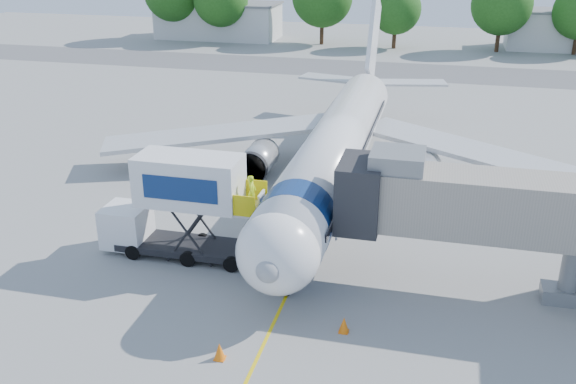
# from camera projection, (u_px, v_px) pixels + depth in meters

# --- Properties ---
(ground) EXTENTS (160.00, 160.00, 0.00)m
(ground) POSITION_uv_depth(u_px,v_px,m) (325.00, 213.00, 38.36)
(ground) COLOR gray
(ground) RESTS_ON ground
(guidance_line) EXTENTS (0.15, 70.00, 0.01)m
(guidance_line) POSITION_uv_depth(u_px,v_px,m) (325.00, 213.00, 38.36)
(guidance_line) COLOR yellow
(guidance_line) RESTS_ON ground
(taxiway_strip) EXTENTS (120.00, 10.00, 0.01)m
(taxiway_strip) POSITION_uv_depth(u_px,v_px,m) (392.00, 71.00, 76.01)
(taxiway_strip) COLOR #59595B
(taxiway_strip) RESTS_ON ground
(aircraft) EXTENTS (34.17, 37.73, 11.35)m
(aircraft) POSITION_uv_depth(u_px,v_px,m) (338.00, 145.00, 40.92)
(aircraft) COLOR white
(aircraft) RESTS_ON ground
(jet_bridge) EXTENTS (13.90, 3.20, 6.60)m
(jet_bridge) POSITION_uv_depth(u_px,v_px,m) (474.00, 205.00, 28.65)
(jet_bridge) COLOR gray
(jet_bridge) RESTS_ON ground
(catering_hiloader) EXTENTS (8.50, 2.44, 5.50)m
(catering_hiloader) POSITION_uv_depth(u_px,v_px,m) (179.00, 206.00, 32.41)
(catering_hiloader) COLOR black
(catering_hiloader) RESTS_ON ground
(safety_cone_a) EXTENTS (0.45, 0.45, 0.71)m
(safety_cone_a) POSITION_uv_depth(u_px,v_px,m) (344.00, 325.00, 26.99)
(safety_cone_a) COLOR orange
(safety_cone_a) RESTS_ON ground
(safety_cone_b) EXTENTS (0.46, 0.46, 0.73)m
(safety_cone_b) POSITION_uv_depth(u_px,v_px,m) (220.00, 351.00, 25.30)
(safety_cone_b) COLOR orange
(safety_cone_b) RESTS_ON ground
(outbuilding_left) EXTENTS (18.40, 8.40, 5.30)m
(outbuilding_left) POSITION_uv_depth(u_px,v_px,m) (219.00, 20.00, 97.33)
(outbuilding_left) COLOR silver
(outbuilding_left) RESTS_ON ground
(outbuilding_right) EXTENTS (16.40, 7.40, 5.30)m
(outbuilding_right) POSITION_uv_depth(u_px,v_px,m) (568.00, 30.00, 88.04)
(outbuilding_right) COLOR silver
(outbuilding_right) RESTS_ON ground
(tree_d) EXTENTS (6.90, 6.90, 8.79)m
(tree_d) POSITION_uv_depth(u_px,v_px,m) (396.00, 9.00, 87.85)
(tree_d) COLOR #382314
(tree_d) RESTS_ON ground
(tree_e) EXTENTS (8.04, 8.04, 10.25)m
(tree_e) POSITION_uv_depth(u_px,v_px,m) (502.00, 5.00, 85.03)
(tree_e) COLOR #382314
(tree_e) RESTS_ON ground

